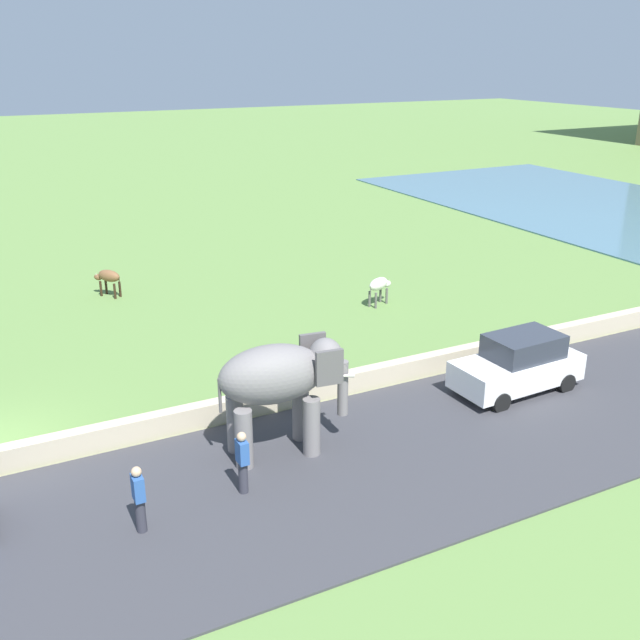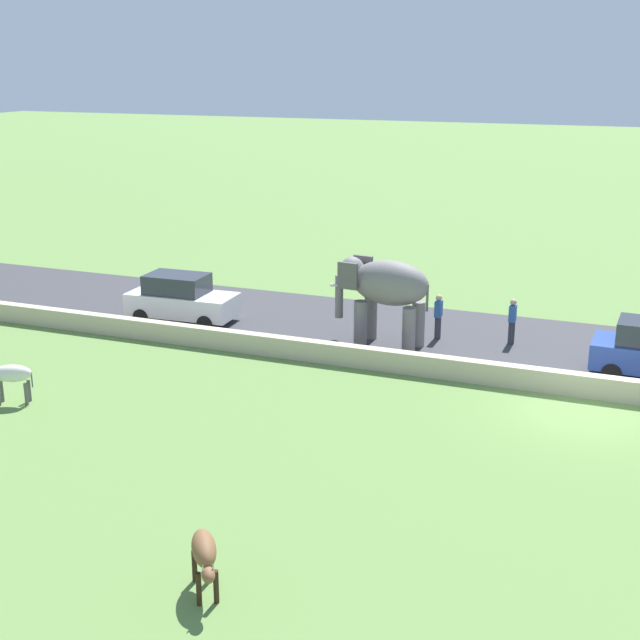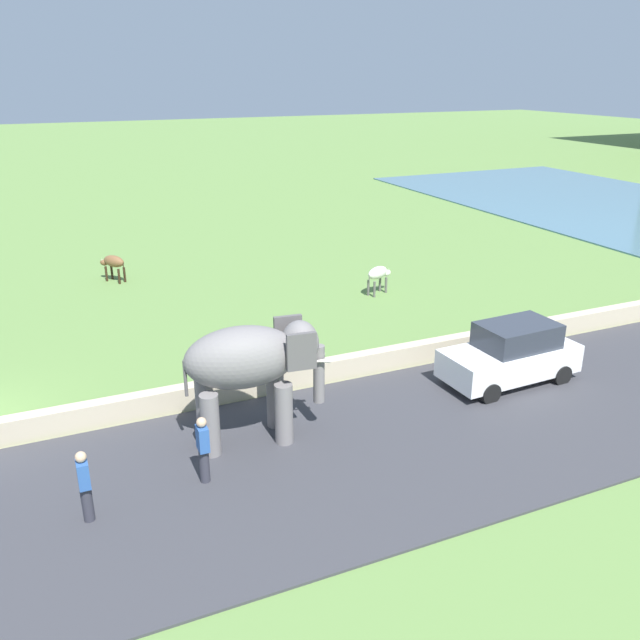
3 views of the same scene
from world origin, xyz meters
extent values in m
cube|color=beige|center=(1.20, 18.00, 0.34)|extent=(0.40, 110.00, 0.67)
cube|color=slate|center=(-14.00, 38.29, 0.04)|extent=(36.00, 18.00, 0.08)
ellipsoid|color=slate|center=(3.42, 6.65, 2.24)|extent=(1.69, 2.84, 1.50)
cylinder|color=slate|center=(3.11, 7.57, 0.80)|extent=(0.44, 0.44, 1.60)
cylinder|color=slate|center=(3.94, 7.47, 0.80)|extent=(0.44, 0.44, 1.60)
cylinder|color=slate|center=(2.91, 5.82, 0.80)|extent=(0.44, 0.44, 1.60)
cylinder|color=slate|center=(3.74, 5.73, 0.80)|extent=(0.44, 0.44, 1.60)
ellipsoid|color=slate|center=(3.58, 8.06, 2.42)|extent=(1.09, 1.01, 1.10)
cube|color=#575454|center=(2.97, 7.99, 2.46)|extent=(0.20, 0.71, 0.90)
cube|color=#575454|center=(4.16, 7.85, 2.46)|extent=(0.20, 0.71, 0.90)
cylinder|color=slate|center=(3.64, 8.53, 1.54)|extent=(0.28, 0.28, 1.50)
cone|color=silver|center=(3.41, 8.48, 1.99)|extent=(0.18, 0.57, 0.17)
cone|color=silver|center=(3.85, 8.43, 1.99)|extent=(0.18, 0.57, 0.17)
cylinder|color=#575454|center=(3.28, 5.33, 1.89)|extent=(0.08, 0.08, 0.90)
cylinder|color=#33333D|center=(4.77, 5.30, 0.42)|extent=(0.22, 0.22, 0.85)
cube|color=#2D569E|center=(4.77, 5.30, 1.13)|extent=(0.36, 0.22, 0.56)
sphere|color=tan|center=(4.77, 5.30, 1.52)|extent=(0.22, 0.22, 0.22)
cylinder|color=#33333D|center=(5.14, 2.83, 0.42)|extent=(0.22, 0.22, 0.85)
cube|color=#2D569E|center=(5.14, 2.83, 1.13)|extent=(0.36, 0.22, 0.56)
sphere|color=tan|center=(5.14, 2.83, 1.52)|extent=(0.22, 0.22, 0.22)
cube|color=white|center=(3.42, 14.59, 0.70)|extent=(1.86, 4.06, 0.80)
cube|color=#2D333D|center=(3.42, 14.79, 1.45)|extent=(1.53, 2.26, 0.70)
cylinder|color=black|center=(4.28, 13.33, 0.30)|extent=(0.20, 0.61, 0.60)
cylinder|color=black|center=(2.67, 13.26, 0.30)|extent=(0.20, 0.61, 0.60)
cylinder|color=black|center=(4.18, 15.93, 0.30)|extent=(0.20, 0.61, 0.60)
cylinder|color=black|center=(2.57, 15.86, 0.30)|extent=(0.20, 0.61, 0.60)
ellipsoid|color=silver|center=(-5.26, 15.05, 0.90)|extent=(0.85, 1.18, 0.50)
cylinder|color=#595753|center=(-5.56, 15.34, 0.33)|extent=(0.10, 0.10, 0.65)
cylinder|color=#595753|center=(-5.28, 15.46, 0.33)|extent=(0.10, 0.10, 0.65)
cylinder|color=#595753|center=(-5.25, 14.63, 0.33)|extent=(0.10, 0.10, 0.65)
cylinder|color=#595753|center=(-4.97, 14.76, 0.33)|extent=(0.10, 0.10, 0.65)
ellipsoid|color=silver|center=(-5.52, 15.63, 0.75)|extent=(0.38, 0.46, 0.26)
cone|color=beige|center=(-5.60, 15.59, 0.92)|extent=(0.04, 0.04, 0.12)
cone|color=beige|center=(-5.44, 15.66, 0.92)|extent=(0.04, 0.04, 0.12)
cylinder|color=#595753|center=(-5.04, 14.56, 0.70)|extent=(0.04, 0.04, 0.45)
ellipsoid|color=brown|center=(-11.32, 5.62, 0.90)|extent=(1.15, 0.99, 0.50)
cylinder|color=#302014|center=(-11.55, 5.27, 0.33)|extent=(0.10, 0.10, 0.65)
cylinder|color=#302014|center=(-11.73, 5.53, 0.33)|extent=(0.10, 0.10, 0.65)
cylinder|color=#302014|center=(-10.92, 5.72, 0.33)|extent=(0.10, 0.10, 0.65)
cylinder|color=#302014|center=(-11.10, 5.97, 0.33)|extent=(0.10, 0.10, 0.65)
ellipsoid|color=brown|center=(-11.84, 5.26, 0.75)|extent=(0.47, 0.43, 0.26)
cone|color=beige|center=(-11.79, 5.18, 0.92)|extent=(0.04, 0.04, 0.12)
cone|color=beige|center=(-11.89, 5.33, 0.92)|extent=(0.04, 0.04, 0.12)
cylinder|color=#302014|center=(-10.88, 5.93, 0.70)|extent=(0.04, 0.04, 0.45)
camera|label=1|loc=(18.36, 0.35, 9.69)|focal=40.59mm
camera|label=2|loc=(-23.44, -1.39, 9.39)|focal=48.82mm
camera|label=3|loc=(17.05, 2.58, 8.50)|focal=37.14mm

